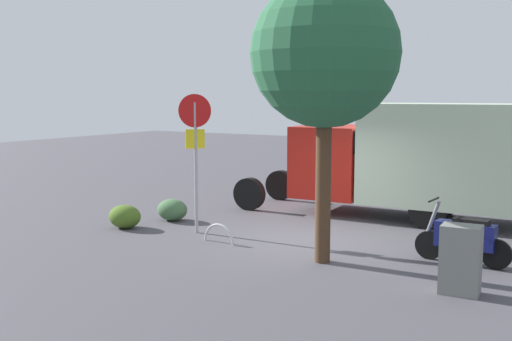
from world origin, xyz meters
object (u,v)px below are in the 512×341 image
object	(u,v)px
box_truck_near	(418,156)
motorcycle	(464,237)
stop_sign	(195,141)
utility_cabinet	(461,260)
bike_rack_hoop	(219,243)
street_tree	(325,54)

from	to	relation	value
box_truck_near	motorcycle	world-z (taller)	box_truck_near
motorcycle	stop_sign	bearing A→B (deg)	8.14
utility_cabinet	stop_sign	bearing A→B (deg)	-11.97
stop_sign	utility_cabinet	size ratio (longest dim) A/B	2.86
box_truck_near	stop_sign	xyz separation A→B (m)	(3.93, 4.14, 0.51)
box_truck_near	motorcycle	bearing A→B (deg)	116.69
utility_cabinet	box_truck_near	bearing A→B (deg)	-66.92
utility_cabinet	bike_rack_hoop	distance (m)	5.35
bike_rack_hoop	street_tree	bearing A→B (deg)	175.01
motorcycle	bike_rack_hoop	world-z (taller)	motorcycle
motorcycle	bike_rack_hoop	xyz separation A→B (m)	(4.93, 1.00, -0.52)
box_truck_near	street_tree	bearing A→B (deg)	83.83
utility_cabinet	bike_rack_hoop	xyz separation A→B (m)	(5.26, -0.79, -0.56)
box_truck_near	stop_sign	bearing A→B (deg)	44.57
bike_rack_hoop	stop_sign	bearing A→B (deg)	-27.91
street_tree	bike_rack_hoop	distance (m)	4.69
street_tree	bike_rack_hoop	world-z (taller)	street_tree
stop_sign	street_tree	size ratio (longest dim) A/B	0.60
stop_sign	bike_rack_hoop	xyz separation A→B (m)	(-1.01, 0.53, -2.14)
motorcycle	bike_rack_hoop	size ratio (longest dim) A/B	2.13
bike_rack_hoop	utility_cabinet	bearing A→B (deg)	171.40
motorcycle	utility_cabinet	bearing A→B (deg)	104.07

